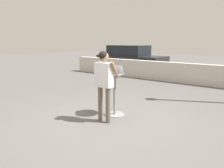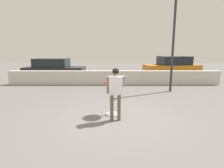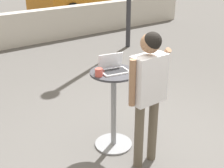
# 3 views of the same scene
# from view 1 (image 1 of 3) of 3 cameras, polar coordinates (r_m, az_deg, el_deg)

# --- Properties ---
(ground_plane) EXTENTS (50.00, 50.00, 0.00)m
(ground_plane) POSITION_cam_1_polar(r_m,az_deg,el_deg) (5.30, -0.70, -9.36)
(ground_plane) COLOR #5B5956
(pavement_kerb) EXTENTS (13.32, 0.35, 0.89)m
(pavement_kerb) POSITION_cam_1_polar(r_m,az_deg,el_deg) (10.15, 19.53, 2.60)
(pavement_kerb) COLOR beige
(pavement_kerb) RESTS_ON ground_plane
(cafe_table) EXTENTS (0.59, 0.59, 1.05)m
(cafe_table) POSITION_cam_1_polar(r_m,az_deg,el_deg) (5.47, 0.71, -2.23)
(cafe_table) COLOR gray
(cafe_table) RESTS_ON ground_plane
(laptop) EXTENTS (0.37, 0.32, 0.21)m
(laptop) POSITION_cam_1_polar(r_m,az_deg,el_deg) (5.38, 0.90, 3.08)
(laptop) COLOR silver
(laptop) RESTS_ON cafe_table
(coffee_mug) EXTENTS (0.12, 0.09, 0.10)m
(coffee_mug) POSITION_cam_1_polar(r_m,az_deg,el_deg) (5.50, -1.25, 3.29)
(coffee_mug) COLOR #C14C42
(coffee_mug) RESTS_ON cafe_table
(standing_person) EXTENTS (0.55, 0.37, 1.64)m
(standing_person) POSITION_cam_1_polar(r_m,az_deg,el_deg) (4.92, -2.13, 1.63)
(standing_person) COLOR brown
(standing_person) RESTS_ON ground_plane
(parked_car_near_street) EXTENTS (4.49, 2.02, 1.56)m
(parked_car_near_street) POSITION_cam_1_polar(r_m,az_deg,el_deg) (14.17, 4.81, 6.94)
(parked_car_near_street) COLOR black
(parked_car_near_street) RESTS_ON ground_plane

